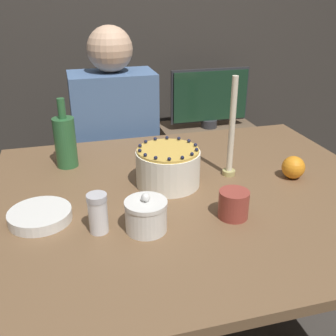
% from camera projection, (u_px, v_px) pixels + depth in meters
% --- Properties ---
extents(wall_behind, '(8.00, 0.05, 2.60)m').
position_uv_depth(wall_behind, '(120.00, 5.00, 2.31)').
color(wall_behind, '#38332D').
rests_on(wall_behind, ground_plane).
extents(dining_table, '(1.31, 1.11, 0.77)m').
position_uv_depth(dining_table, '(193.00, 220.00, 1.35)').
color(dining_table, brown).
rests_on(dining_table, ground_plane).
extents(cake, '(0.22, 0.22, 0.14)m').
position_uv_depth(cake, '(168.00, 167.00, 1.32)').
color(cake, white).
rests_on(cake, dining_table).
extents(sugar_bowl, '(0.12, 0.12, 0.11)m').
position_uv_depth(sugar_bowl, '(146.00, 215.00, 1.07)').
color(sugar_bowl, white).
rests_on(sugar_bowl, dining_table).
extents(sugar_shaker, '(0.06, 0.06, 0.11)m').
position_uv_depth(sugar_shaker, '(98.00, 213.00, 1.06)').
color(sugar_shaker, white).
rests_on(sugar_shaker, dining_table).
extents(plate_stack, '(0.18, 0.18, 0.03)m').
position_uv_depth(plate_stack, '(40.00, 216.00, 1.13)').
color(plate_stack, white).
rests_on(plate_stack, dining_table).
extents(candle, '(0.05, 0.05, 0.35)m').
position_uv_depth(candle, '(231.00, 135.00, 1.35)').
color(candle, tan).
rests_on(candle, dining_table).
extents(bottle, '(0.08, 0.08, 0.26)m').
position_uv_depth(bottle, '(65.00, 141.00, 1.45)').
color(bottle, '#2D6638').
rests_on(bottle, dining_table).
extents(cup, '(0.09, 0.09, 0.08)m').
position_uv_depth(cup, '(234.00, 204.00, 1.14)').
color(cup, '#993D33').
rests_on(cup, dining_table).
extents(orange_fruit_0, '(0.08, 0.08, 0.08)m').
position_uv_depth(orange_fruit_0, '(293.00, 167.00, 1.38)').
color(orange_fruit_0, orange).
rests_on(orange_fruit_0, dining_table).
extents(person_man_blue_shirt, '(0.40, 0.34, 1.24)m').
position_uv_depth(person_man_blue_shirt, '(117.00, 168.00, 2.02)').
color(person_man_blue_shirt, '#473D33').
rests_on(person_man_blue_shirt, ground_plane).
extents(side_cabinet, '(0.60, 0.40, 0.58)m').
position_uv_depth(side_cabinet, '(207.00, 168.00, 2.63)').
color(side_cabinet, brown).
rests_on(side_cabinet, ground_plane).
extents(tv_monitor, '(0.50, 0.10, 0.37)m').
position_uv_depth(tv_monitor, '(210.00, 98.00, 2.44)').
color(tv_monitor, '#2D2D33').
rests_on(tv_monitor, side_cabinet).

